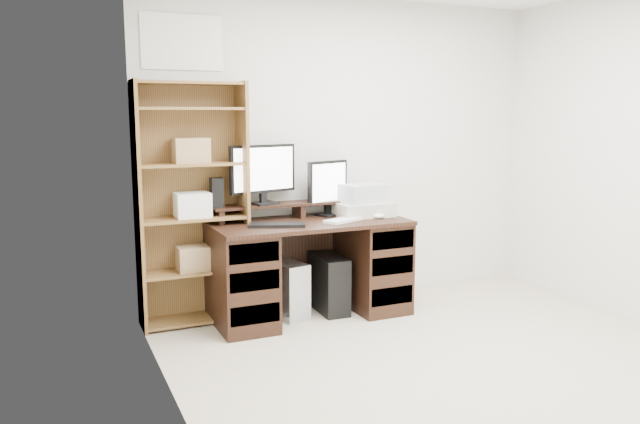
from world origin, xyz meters
TOP-DOWN VIEW (x-y plane):
  - room at (-0.00, 0.00)m, footprint 3.54×4.04m
  - desk at (-0.50, 1.64)m, footprint 1.50×0.70m
  - riser_shelf at (-0.50, 1.85)m, footprint 1.40×0.22m
  - monitor_wide at (-0.79, 1.85)m, footprint 0.57×0.21m
  - monitor_small at (-0.26, 1.83)m, footprint 0.39×0.20m
  - speaker at (-1.16, 1.84)m, footprint 0.09×0.09m
  - keyboard_black at (-0.81, 1.52)m, footprint 0.43×0.28m
  - keyboard_white at (-0.22, 1.54)m, footprint 0.45×0.29m
  - mouse at (0.05, 1.52)m, footprint 0.10×0.08m
  - printer at (-0.01, 1.68)m, footprint 0.44×0.34m
  - basket at (-0.01, 1.68)m, footprint 0.36×0.28m
  - tower_silver at (-0.68, 1.71)m, footprint 0.28×0.46m
  - tower_black at (-0.31, 1.68)m, footprint 0.21×0.46m
  - bookshelf at (-1.35, 1.86)m, footprint 0.80×0.30m

SIDE VIEW (x-z plane):
  - tower_silver at x=-0.68m, z-range 0.00..0.43m
  - tower_black at x=-0.31m, z-range 0.00..0.45m
  - desk at x=-0.50m, z-range 0.01..0.76m
  - keyboard_white at x=-0.22m, z-range 0.75..0.77m
  - keyboard_black at x=-0.81m, z-range 0.75..0.77m
  - mouse at x=0.05m, z-range 0.75..0.79m
  - printer at x=-0.01m, z-range 0.75..0.86m
  - riser_shelf at x=-0.50m, z-range 0.78..0.90m
  - bookshelf at x=-1.35m, z-range 0.02..1.82m
  - basket at x=-0.01m, z-range 0.86..1.00m
  - speaker at x=-1.16m, z-range 0.87..1.09m
  - monitor_small at x=-0.26m, z-range 0.77..1.21m
  - monitor_wide at x=-0.79m, z-range 0.90..1.36m
  - room at x=0.00m, z-range -0.02..2.52m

